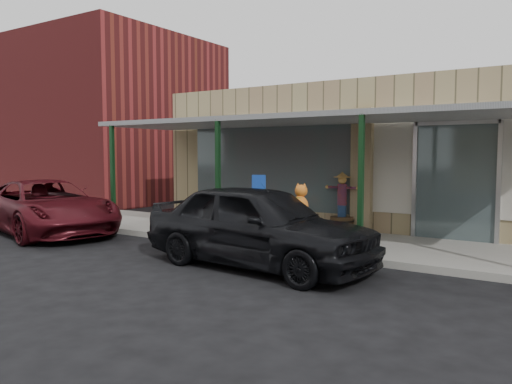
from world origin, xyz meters
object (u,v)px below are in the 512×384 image
Objects in this scene: car_maroon at (46,207)px; barrel_pumpkin at (257,223)px; parked_sedan at (258,225)px; handicap_sign at (259,199)px; barrel_scarecrow at (342,212)px.

barrel_pumpkin is at bearing -51.71° from car_maroon.
car_maroon is at bearing 93.65° from parked_sedan.
barrel_pumpkin is at bearing 39.06° from parked_sedan.
handicap_sign is 0.31× the size of parked_sedan.
barrel_scarecrow is 0.30× the size of car_maroon.
car_maroon is (-7.15, 0.24, -0.08)m from parked_sedan.
parked_sedan reaches higher than barrel_pumpkin.
barrel_scarecrow is 1.92× the size of barrel_pumpkin.
handicap_sign reaches higher than car_maroon.
handicap_sign reaches higher than parked_sedan.
handicap_sign is (-1.06, -2.40, 0.48)m from barrel_scarecrow.
barrel_scarecrow reaches higher than parked_sedan.
barrel_pumpkin is at bearing 105.84° from handicap_sign.
parked_sedan is at bearing -56.51° from barrel_pumpkin.
car_maroon is at bearing 173.78° from handicap_sign.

